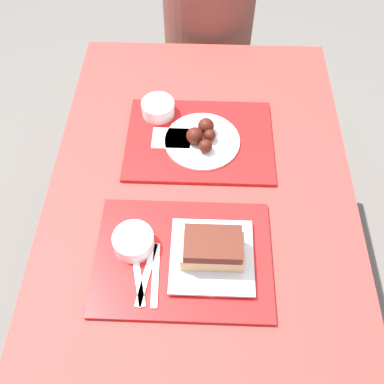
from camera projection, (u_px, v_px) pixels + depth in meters
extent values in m
plane|color=#605B56|center=(198.00, 303.00, 1.83)|extent=(12.00, 12.00, 0.00)
cube|color=maroon|center=(200.00, 207.00, 1.20)|extent=(0.87, 1.42, 0.04)
cylinder|color=maroon|center=(118.00, 132.00, 1.89)|extent=(0.07, 0.07, 0.74)
cylinder|color=maroon|center=(288.00, 137.00, 1.88)|extent=(0.07, 0.07, 0.74)
cube|color=maroon|center=(204.00, 76.00, 1.99)|extent=(0.83, 0.28, 0.04)
cylinder|color=maroon|center=(134.00, 110.00, 2.19)|extent=(0.06, 0.06, 0.43)
cylinder|color=maroon|center=(273.00, 113.00, 2.18)|extent=(0.06, 0.06, 0.43)
cube|color=red|center=(183.00, 257.00, 1.09)|extent=(0.45, 0.33, 0.01)
cube|color=red|center=(200.00, 140.00, 1.31)|extent=(0.45, 0.33, 0.01)
cylinder|color=white|center=(134.00, 241.00, 1.08)|extent=(0.10, 0.10, 0.05)
cylinder|color=beige|center=(133.00, 238.00, 1.07)|extent=(0.09, 0.09, 0.01)
cylinder|color=white|center=(212.00, 258.00, 1.08)|extent=(0.21, 0.21, 0.01)
cube|color=silver|center=(212.00, 256.00, 1.07)|extent=(0.21, 0.21, 0.01)
cube|color=#DBB275|center=(212.00, 251.00, 1.05)|extent=(0.15, 0.09, 0.05)
cube|color=#4C1E14|center=(213.00, 244.00, 1.02)|extent=(0.14, 0.09, 0.03)
cube|color=white|center=(147.00, 274.00, 1.05)|extent=(0.04, 0.17, 0.00)
cube|color=white|center=(156.00, 275.00, 1.05)|extent=(0.02, 0.17, 0.00)
cube|color=white|center=(138.00, 274.00, 1.05)|extent=(0.06, 0.17, 0.00)
cube|color=#3F3F47|center=(185.00, 230.00, 1.12)|extent=(0.04, 0.03, 0.01)
cylinder|color=white|center=(158.00, 108.00, 1.35)|extent=(0.10, 0.10, 0.05)
cylinder|color=beige|center=(158.00, 104.00, 1.34)|extent=(0.09, 0.09, 0.01)
cylinder|color=white|center=(203.00, 141.00, 1.30)|extent=(0.23, 0.23, 0.01)
sphere|color=#42140C|center=(210.00, 135.00, 1.28)|extent=(0.04, 0.04, 0.04)
sphere|color=#42140C|center=(206.00, 126.00, 1.29)|extent=(0.05, 0.05, 0.05)
sphere|color=#42140C|center=(195.00, 136.00, 1.27)|extent=(0.05, 0.05, 0.05)
sphere|color=#42140C|center=(206.00, 146.00, 1.25)|extent=(0.04, 0.04, 0.04)
cube|color=white|center=(172.00, 139.00, 1.30)|extent=(0.12, 0.08, 0.01)
cylinder|color=brown|center=(208.00, 27.00, 1.78)|extent=(0.37, 0.37, 0.47)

